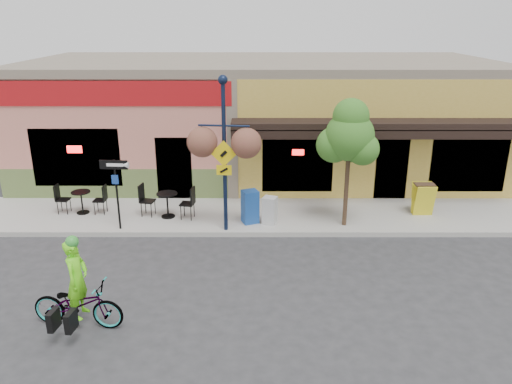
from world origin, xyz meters
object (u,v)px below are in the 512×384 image
at_px(building, 261,116).
at_px(one_way_sign, 117,195).
at_px(cyclist_rider, 78,290).
at_px(newspaper_box_blue, 250,207).
at_px(bicycle, 78,304).
at_px(lamp_post, 224,156).
at_px(newspaper_box_grey, 270,210).
at_px(street_tree, 348,163).

height_order(building, one_way_sign, building).
height_order(cyclist_rider, newspaper_box_blue, cyclist_rider).
bearing_deg(building, bicycle, -108.75).
bearing_deg(building, lamp_post, -99.20).
bearing_deg(newspaper_box_grey, building, 112.88).
xyz_separation_m(building, newspaper_box_grey, (0.21, -6.33, -1.68)).
relative_size(cyclist_rider, street_tree, 0.44).
height_order(cyclist_rider, newspaper_box_grey, cyclist_rider).
xyz_separation_m(cyclist_rider, street_tree, (6.29, 5.00, 1.24)).
bearing_deg(newspaper_box_grey, bicycle, -107.70).
relative_size(bicycle, newspaper_box_grey, 2.28).
distance_m(bicycle, one_way_sign, 4.77).
relative_size(bicycle, one_way_sign, 0.91).
height_order(bicycle, newspaper_box_grey, bicycle).
distance_m(building, newspaper_box_blue, 6.45).
bearing_deg(street_tree, building, 110.95).
relative_size(bicycle, street_tree, 0.50).
relative_size(building, one_way_sign, 8.57).
bearing_deg(cyclist_rider, bicycle, 97.33).
bearing_deg(newspaper_box_grey, street_tree, 18.59).
relative_size(cyclist_rider, lamp_post, 0.38).
xyz_separation_m(bicycle, street_tree, (6.34, 5.00, 1.58)).
relative_size(one_way_sign, newspaper_box_blue, 2.08).
relative_size(cyclist_rider, one_way_sign, 0.80).
height_order(bicycle, newspaper_box_blue, newspaper_box_blue).
bearing_deg(lamp_post, bicycle, -115.00).
relative_size(building, newspaper_box_grey, 21.46).
height_order(cyclist_rider, one_way_sign, one_way_sign).
bearing_deg(lamp_post, building, 86.72).
height_order(bicycle, one_way_sign, one_way_sign).
bearing_deg(one_way_sign, street_tree, 6.45).
bearing_deg(bicycle, newspaper_box_grey, -31.38).
xyz_separation_m(bicycle, one_way_sign, (-0.37, 4.70, 0.70)).
distance_m(cyclist_rider, street_tree, 8.13).
distance_m(lamp_post, one_way_sign, 3.36).
distance_m(one_way_sign, street_tree, 6.77).
xyz_separation_m(cyclist_rider, lamp_post, (2.73, 4.64, 1.56)).
xyz_separation_m(cyclist_rider, one_way_sign, (-0.42, 4.70, 0.37)).
height_order(lamp_post, one_way_sign, lamp_post).
distance_m(bicycle, street_tree, 8.23).
xyz_separation_m(bicycle, lamp_post, (2.78, 4.64, 1.89)).
bearing_deg(one_way_sign, cyclist_rider, -81.06).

